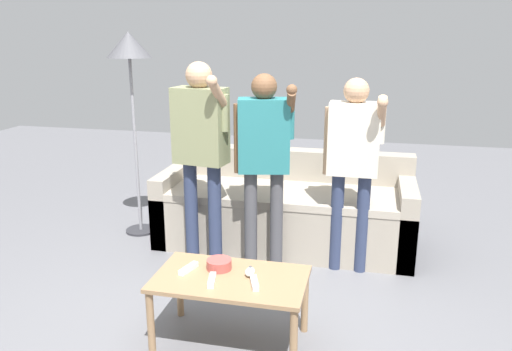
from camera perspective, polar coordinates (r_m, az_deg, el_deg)
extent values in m
plane|color=slate|center=(3.41, -4.29, -16.60)|extent=(12.00, 12.00, 0.00)
cube|color=#9E9384|center=(4.50, 3.19, -4.91)|extent=(2.19, 0.83, 0.46)
cube|color=#AA9F8F|center=(4.36, 3.09, -2.05)|extent=(1.91, 0.71, 0.06)
cube|color=#9E9384|center=(4.69, 3.95, 0.97)|extent=(2.19, 0.18, 0.33)
cube|color=#9E9384|center=(4.74, -9.10, -2.90)|extent=(0.14, 0.83, 0.63)
cube|color=#9E9384|center=(4.43, 16.43, -4.75)|extent=(0.14, 0.83, 0.63)
cube|color=#997551|center=(3.04, -2.89, -11.52)|extent=(0.89, 0.52, 0.03)
cylinder|color=#997551|center=(3.09, -11.73, -16.02)|extent=(0.04, 0.04, 0.42)
cylinder|color=#997551|center=(2.89, 4.24, -18.27)|extent=(0.04, 0.04, 0.42)
cylinder|color=#997551|center=(3.45, -8.57, -12.25)|extent=(0.04, 0.04, 0.42)
cylinder|color=#997551|center=(3.27, 5.51, -13.88)|extent=(0.04, 0.04, 0.42)
cylinder|color=#B24C47|center=(3.12, -4.16, -9.90)|extent=(0.15, 0.15, 0.06)
ellipsoid|color=white|center=(3.04, -0.68, -10.76)|extent=(0.06, 0.09, 0.05)
cylinder|color=#4C4C51|center=(3.03, -0.63, -10.20)|extent=(0.02, 0.02, 0.01)
cylinder|color=#2D2D33|center=(4.96, -12.78, -5.99)|extent=(0.28, 0.28, 0.02)
cylinder|color=gray|center=(4.73, -13.37, 3.09)|extent=(0.03, 0.03, 1.59)
cone|color=#4C4C51|center=(4.62, -14.11, 14.08)|extent=(0.39, 0.39, 0.22)
cylinder|color=#2D3856|center=(4.13, -7.26, -4.12)|extent=(0.11, 0.11, 0.84)
cylinder|color=#2D3856|center=(4.04, -4.63, -4.52)|extent=(0.11, 0.11, 0.84)
cube|color=gray|center=(3.90, -6.26, 5.56)|extent=(0.43, 0.27, 0.58)
sphere|color=tan|center=(3.85, -6.44, 11.13)|extent=(0.20, 0.20, 0.20)
cylinder|color=tan|center=(4.00, -8.80, 5.34)|extent=(0.07, 0.07, 0.55)
cylinder|color=gray|center=(3.79, -3.61, 7.02)|extent=(0.07, 0.07, 0.27)
cylinder|color=tan|center=(3.68, -4.30, 9.16)|extent=(0.10, 0.25, 0.24)
sphere|color=tan|center=(3.59, -5.02, 10.53)|extent=(0.08, 0.08, 0.08)
cylinder|color=#47474C|center=(3.98, -0.59, -5.08)|extent=(0.10, 0.10, 0.80)
cylinder|color=#47474C|center=(3.98, 2.30, -5.08)|extent=(0.10, 0.10, 0.80)
cube|color=#28757A|center=(3.79, 0.90, 4.51)|extent=(0.42, 0.28, 0.55)
sphere|color=brown|center=(3.74, 0.92, 9.96)|extent=(0.19, 0.19, 0.19)
cylinder|color=brown|center=(3.80, -1.99, 4.15)|extent=(0.07, 0.07, 0.52)
cylinder|color=#28757A|center=(3.78, 3.81, 6.07)|extent=(0.07, 0.07, 0.26)
cylinder|color=brown|center=(3.67, 3.93, 8.18)|extent=(0.11, 0.25, 0.22)
sphere|color=brown|center=(3.58, 4.04, 9.58)|extent=(0.08, 0.08, 0.08)
cylinder|color=#2D3856|center=(4.03, 9.03, -5.14)|extent=(0.10, 0.10, 0.79)
cylinder|color=#2D3856|center=(4.02, 11.84, -5.32)|extent=(0.10, 0.10, 0.79)
cube|color=beige|center=(3.84, 10.93, 4.06)|extent=(0.37, 0.20, 0.54)
sphere|color=tan|center=(3.78, 11.21, 9.32)|extent=(0.19, 0.19, 0.19)
cylinder|color=tan|center=(3.86, 8.13, 3.86)|extent=(0.07, 0.07, 0.51)
cylinder|color=beige|center=(3.82, 13.82, 5.40)|extent=(0.07, 0.07, 0.26)
cylinder|color=tan|center=(3.69, 13.95, 7.03)|extent=(0.06, 0.20, 0.24)
sphere|color=tan|center=(3.58, 14.04, 7.96)|extent=(0.08, 0.08, 0.08)
cube|color=white|center=(2.93, -0.18, -11.95)|extent=(0.09, 0.16, 0.03)
cylinder|color=silver|center=(2.95, -0.24, -11.41)|extent=(0.01, 0.01, 0.00)
cube|color=silver|center=(2.89, -0.08, -12.08)|extent=(0.02, 0.02, 0.00)
cube|color=white|center=(3.12, -7.59, -10.31)|extent=(0.08, 0.16, 0.03)
cylinder|color=silver|center=(3.13, -7.29, -9.84)|extent=(0.01, 0.01, 0.00)
cube|color=silver|center=(3.08, -8.13, -10.35)|extent=(0.02, 0.02, 0.00)
cube|color=white|center=(2.97, -4.98, -11.63)|extent=(0.07, 0.16, 0.03)
cylinder|color=silver|center=(2.99, -4.93, -11.10)|extent=(0.01, 0.01, 0.00)
cube|color=silver|center=(2.92, -5.09, -11.75)|extent=(0.02, 0.02, 0.00)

